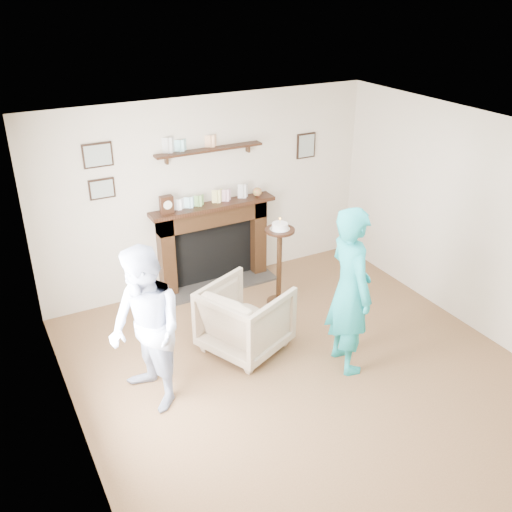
{
  "coord_description": "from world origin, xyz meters",
  "views": [
    {
      "loc": [
        -2.72,
        -3.9,
        3.77
      ],
      "look_at": [
        -0.16,
        0.9,
        1.09
      ],
      "focal_mm": 40.0,
      "sensor_mm": 36.0,
      "label": 1
    }
  ],
  "objects_px": {
    "man": "(153,400)",
    "pedestal_table": "(279,251)",
    "woman": "(344,363)",
    "armchair": "(246,347)"
  },
  "relations": [
    {
      "from": "woman",
      "to": "man",
      "type": "bearing_deg",
      "value": 87.32
    },
    {
      "from": "man",
      "to": "woman",
      "type": "relative_size",
      "value": 0.91
    },
    {
      "from": "woman",
      "to": "pedestal_table",
      "type": "bearing_deg",
      "value": 7.44
    },
    {
      "from": "armchair",
      "to": "man",
      "type": "height_order",
      "value": "man"
    },
    {
      "from": "armchair",
      "to": "pedestal_table",
      "type": "xyz_separation_m",
      "value": [
        0.83,
        0.69,
        0.72
      ]
    },
    {
      "from": "armchair",
      "to": "pedestal_table",
      "type": "bearing_deg",
      "value": -74.04
    },
    {
      "from": "armchair",
      "to": "woman",
      "type": "bearing_deg",
      "value": -156.91
    },
    {
      "from": "man",
      "to": "pedestal_table",
      "type": "height_order",
      "value": "pedestal_table"
    },
    {
      "from": "pedestal_table",
      "to": "armchair",
      "type": "bearing_deg",
      "value": -140.16
    },
    {
      "from": "man",
      "to": "pedestal_table",
      "type": "bearing_deg",
      "value": 105.99
    }
  ]
}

